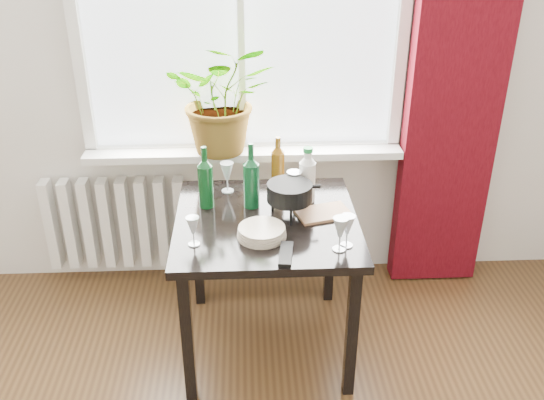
{
  "coord_description": "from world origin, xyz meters",
  "views": [
    {
      "loc": [
        0.01,
        -0.91,
        2.13
      ],
      "look_at": [
        0.13,
        1.55,
        0.84
      ],
      "focal_mm": 40.0,
      "sensor_mm": 36.0,
      "label": 1
    }
  ],
  "objects_px": {
    "radiator": "(116,223)",
    "wineglass_far_right": "(347,231)",
    "wineglass_front_right": "(340,234)",
    "tv_remote": "(286,254)",
    "wine_bottle_left": "(205,177)",
    "potted_plant": "(223,97)",
    "table": "(267,236)",
    "wineglass_back_center": "(294,187)",
    "wineglass_front_left": "(193,231)",
    "wine_bottle_right": "(251,175)",
    "wineglass_back_left": "(227,177)",
    "plate_stack": "(262,232)",
    "bottle_amber": "(278,162)",
    "cleaning_bottle": "(307,174)",
    "cutting_board": "(323,213)",
    "fondue_pot": "(290,200)"
  },
  "relations": [
    {
      "from": "potted_plant",
      "to": "wineglass_back_left",
      "type": "height_order",
      "value": "potted_plant"
    },
    {
      "from": "table",
      "to": "wineglass_back_center",
      "type": "height_order",
      "value": "wineglass_back_center"
    },
    {
      "from": "fondue_pot",
      "to": "tv_remote",
      "type": "bearing_deg",
      "value": -75.14
    },
    {
      "from": "wineglass_front_right",
      "to": "wineglass_front_left",
      "type": "height_order",
      "value": "wineglass_front_right"
    },
    {
      "from": "cutting_board",
      "to": "tv_remote",
      "type": "bearing_deg",
      "value": -119.57
    },
    {
      "from": "wineglass_front_left",
      "to": "cutting_board",
      "type": "xyz_separation_m",
      "value": [
        0.59,
        0.24,
        -0.06
      ]
    },
    {
      "from": "cleaning_bottle",
      "to": "wineglass_far_right",
      "type": "distance_m",
      "value": 0.46
    },
    {
      "from": "radiator",
      "to": "wineglass_far_right",
      "type": "height_order",
      "value": "wineglass_far_right"
    },
    {
      "from": "potted_plant",
      "to": "plate_stack",
      "type": "height_order",
      "value": "potted_plant"
    },
    {
      "from": "wine_bottle_left",
      "to": "wineglass_front_left",
      "type": "relative_size",
      "value": 2.27
    },
    {
      "from": "wineglass_front_left",
      "to": "wine_bottle_right",
      "type": "bearing_deg",
      "value": 53.35
    },
    {
      "from": "bottle_amber",
      "to": "potted_plant",
      "type": "bearing_deg",
      "value": 138.99
    },
    {
      "from": "wineglass_front_left",
      "to": "tv_remote",
      "type": "relative_size",
      "value": 0.76
    },
    {
      "from": "wine_bottle_left",
      "to": "wineglass_far_right",
      "type": "relative_size",
      "value": 2.05
    },
    {
      "from": "radiator",
      "to": "cutting_board",
      "type": "relative_size",
      "value": 3.21
    },
    {
      "from": "wineglass_front_left",
      "to": "wineglass_front_right",
      "type": "bearing_deg",
      "value": -6.43
    },
    {
      "from": "wineglass_front_right",
      "to": "wineglass_far_right",
      "type": "relative_size",
      "value": 1.04
    },
    {
      "from": "potted_plant",
      "to": "wine_bottle_left",
      "type": "relative_size",
      "value": 1.92
    },
    {
      "from": "wine_bottle_left",
      "to": "tv_remote",
      "type": "xyz_separation_m",
      "value": [
        0.35,
        -0.46,
        -0.15
      ]
    },
    {
      "from": "tv_remote",
      "to": "cutting_board",
      "type": "xyz_separation_m",
      "value": [
        0.2,
        0.35,
        -0.0
      ]
    },
    {
      "from": "cutting_board",
      "to": "wineglass_back_left",
      "type": "bearing_deg",
      "value": 149.93
    },
    {
      "from": "wineglass_front_right",
      "to": "wineglass_back_center",
      "type": "xyz_separation_m",
      "value": [
        -0.16,
        0.43,
        0.01
      ]
    },
    {
      "from": "radiator",
      "to": "bottle_amber",
      "type": "xyz_separation_m",
      "value": [
        0.92,
        -0.29,
        0.5
      ]
    },
    {
      "from": "wineglass_front_left",
      "to": "table",
      "type": "bearing_deg",
      "value": 33.68
    },
    {
      "from": "fondue_pot",
      "to": "wineglass_far_right",
      "type": "bearing_deg",
      "value": -30.15
    },
    {
      "from": "fondue_pot",
      "to": "tv_remote",
      "type": "distance_m",
      "value": 0.36
    },
    {
      "from": "plate_stack",
      "to": "wineglass_far_right",
      "type": "bearing_deg",
      "value": -14.48
    },
    {
      "from": "tv_remote",
      "to": "cutting_board",
      "type": "relative_size",
      "value": 0.72
    },
    {
      "from": "table",
      "to": "potted_plant",
      "type": "distance_m",
      "value": 0.78
    },
    {
      "from": "cleaning_bottle",
      "to": "wineglass_back_center",
      "type": "relative_size",
      "value": 1.61
    },
    {
      "from": "radiator",
      "to": "potted_plant",
      "type": "xyz_separation_m",
      "value": [
        0.65,
        -0.06,
        0.77
      ]
    },
    {
      "from": "tv_remote",
      "to": "wineglass_front_right",
      "type": "bearing_deg",
      "value": 17.46
    },
    {
      "from": "wineglass_back_center",
      "to": "cutting_board",
      "type": "xyz_separation_m",
      "value": [
        0.13,
        -0.12,
        -0.08
      ]
    },
    {
      "from": "table",
      "to": "cutting_board",
      "type": "height_order",
      "value": "cutting_board"
    },
    {
      "from": "table",
      "to": "wineglass_far_right",
      "type": "height_order",
      "value": "wineglass_far_right"
    },
    {
      "from": "radiator",
      "to": "wine_bottle_left",
      "type": "xyz_separation_m",
      "value": [
        0.57,
        -0.49,
        0.52
      ]
    },
    {
      "from": "wineglass_front_right",
      "to": "potted_plant",
      "type": "bearing_deg",
      "value": 120.25
    },
    {
      "from": "potted_plant",
      "to": "wineglass_front_right",
      "type": "distance_m",
      "value": 1.04
    },
    {
      "from": "wine_bottle_left",
      "to": "cleaning_bottle",
      "type": "distance_m",
      "value": 0.49
    },
    {
      "from": "wineglass_back_left",
      "to": "cutting_board",
      "type": "height_order",
      "value": "wineglass_back_left"
    },
    {
      "from": "wineglass_front_right",
      "to": "radiator",
      "type": "bearing_deg",
      "value": 141.49
    },
    {
      "from": "wineglass_back_left",
      "to": "wineglass_front_left",
      "type": "xyz_separation_m",
      "value": [
        -0.14,
        -0.51,
        -0.01
      ]
    },
    {
      "from": "wine_bottle_right",
      "to": "wineglass_back_left",
      "type": "relative_size",
      "value": 2.04
    },
    {
      "from": "cleaning_bottle",
      "to": "wineglass_front_left",
      "type": "xyz_separation_m",
      "value": [
        -0.53,
        -0.39,
        -0.07
      ]
    },
    {
      "from": "wineglass_front_left",
      "to": "cutting_board",
      "type": "bearing_deg",
      "value": 22.44
    },
    {
      "from": "potted_plant",
      "to": "wineglass_front_left",
      "type": "distance_m",
      "value": 0.86
    },
    {
      "from": "wineglass_front_right",
      "to": "fondue_pot",
      "type": "relative_size",
      "value": 0.65
    },
    {
      "from": "wineglass_back_center",
      "to": "tv_remote",
      "type": "height_order",
      "value": "wineglass_back_center"
    },
    {
      "from": "wine_bottle_right",
      "to": "plate_stack",
      "type": "distance_m",
      "value": 0.33
    },
    {
      "from": "bottle_amber",
      "to": "cutting_board",
      "type": "relative_size",
      "value": 1.12
    }
  ]
}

